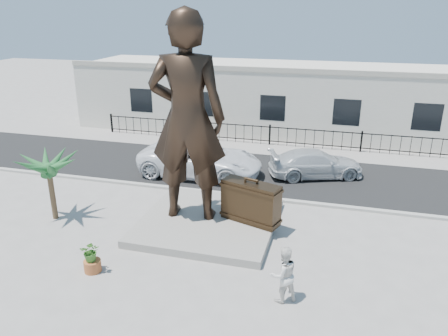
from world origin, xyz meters
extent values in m
plane|color=#9E9991|center=(0.00, 0.00, 0.00)|extent=(100.00, 100.00, 0.00)
cube|color=black|center=(0.00, 8.00, 0.01)|extent=(40.00, 7.00, 0.01)
cube|color=#A5A399|center=(0.00, 4.50, 0.06)|extent=(40.00, 0.25, 0.12)
cube|color=#9E9991|center=(0.00, 12.00, 0.01)|extent=(40.00, 2.50, 0.02)
cube|color=gray|center=(-0.50, 1.50, 0.15)|extent=(5.20, 5.20, 0.30)
cube|color=black|center=(0.00, 12.80, 0.60)|extent=(22.00, 0.10, 1.20)
cube|color=silver|center=(0.00, 17.00, 2.20)|extent=(28.00, 7.00, 4.40)
imported|color=black|center=(-1.32, 1.63, 4.27)|extent=(3.12, 2.26, 7.93)
cube|color=#2E2113|center=(1.15, 1.71, 1.11)|extent=(2.41, 1.43, 1.62)
imported|color=silver|center=(3.01, -2.44, 0.88)|extent=(1.08, 1.03, 1.76)
imported|color=white|center=(-2.53, 6.66, 0.88)|extent=(6.29, 2.95, 1.74)
imported|color=silver|center=(3.19, 8.03, 0.70)|extent=(5.12, 3.50, 1.38)
imported|color=orange|center=(-4.26, 11.60, 0.85)|extent=(1.22, 0.94, 1.66)
cylinder|color=#A7582C|center=(-3.21, -2.60, 0.20)|extent=(0.56, 0.56, 0.40)
imported|color=#397024|center=(-3.21, -2.60, 0.75)|extent=(0.76, 0.71, 0.70)
camera|label=1|loc=(4.21, -13.32, 8.20)|focal=35.00mm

